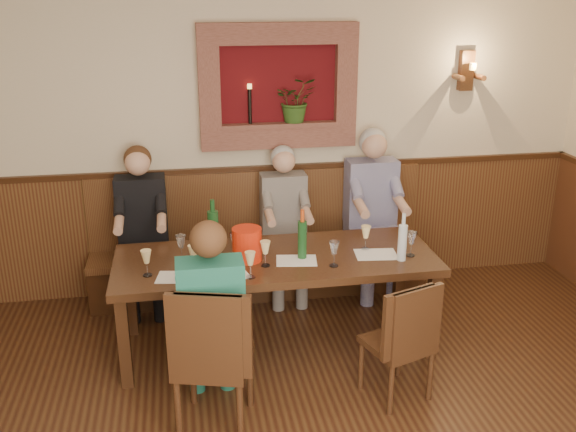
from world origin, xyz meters
name	(u,v)px	position (x,y,z in m)	size (l,w,h in m)	color
room_shell	(342,180)	(0.00, 0.00, 1.89)	(6.04, 6.04, 2.82)	beige
wall_niche	(283,92)	(0.24, 2.94, 1.81)	(1.36, 0.30, 1.06)	#530B0F
wall_sconce	(467,72)	(1.90, 2.93, 1.94)	(0.25, 0.20, 0.35)	#4C2515
dining_table	(276,266)	(0.00, 1.85, 0.68)	(2.40, 0.90, 0.75)	#341B0F
bench	(260,259)	(0.00, 2.79, 0.33)	(3.00, 0.45, 1.11)	#381E0F
chair_near_left	(214,385)	(-0.54, 0.95, 0.29)	(0.55, 0.55, 1.01)	#341B0F
chair_near_right	(397,363)	(0.71, 1.05, 0.25)	(0.49, 0.49, 0.88)	#341B0F
person_bench_left	(144,244)	(-1.01, 2.69, 0.59)	(0.42, 0.51, 1.42)	black
person_bench_mid	(285,237)	(0.21, 2.69, 0.57)	(0.40, 0.49, 1.37)	#615C59
person_bench_right	(372,226)	(1.01, 2.69, 0.62)	(0.45, 0.55, 1.50)	navy
person_chair_front	(212,337)	(-0.53, 1.07, 0.57)	(0.40, 0.49, 1.39)	#1A5C5B
spittoon_bucket	(247,244)	(-0.22, 1.83, 0.87)	(0.22, 0.22, 0.25)	red
wine_bottle_green_a	(302,239)	(0.19, 1.80, 0.90)	(0.09, 0.09, 0.38)	#19471E
wine_bottle_green_b	(213,232)	(-0.45, 1.98, 0.93)	(0.11, 0.11, 0.43)	#19471E
water_bottle	(402,241)	(0.91, 1.63, 0.90)	(0.09, 0.09, 0.36)	silver
tasting_sheet_a	(178,277)	(-0.73, 1.61, 0.75)	(0.29, 0.20, 0.00)	white
tasting_sheet_b	(296,260)	(0.14, 1.75, 0.75)	(0.30, 0.21, 0.00)	white
tasting_sheet_c	(376,254)	(0.75, 1.76, 0.75)	(0.31, 0.22, 0.00)	white
tasting_sheet_d	(230,276)	(-0.37, 1.57, 0.75)	(0.25, 0.18, 0.00)	white
wine_glass_0	(411,244)	(1.00, 1.69, 0.85)	(0.08, 0.08, 0.19)	white
wine_glass_1	(250,265)	(-0.23, 1.52, 0.85)	(0.08, 0.08, 0.19)	#FFE398
wine_glass_2	(334,254)	(0.39, 1.61, 0.85)	(0.08, 0.08, 0.19)	white
wine_glass_3	(265,254)	(-0.10, 1.70, 0.85)	(0.08, 0.08, 0.19)	#FFE398
wine_glass_4	(147,263)	(-0.94, 1.68, 0.85)	(0.08, 0.08, 0.19)	#FFE398
wine_glass_5	(366,238)	(0.70, 1.87, 0.85)	(0.08, 0.08, 0.19)	#FFE398
wine_glass_6	(194,258)	(-0.61, 1.71, 0.85)	(0.08, 0.08, 0.19)	#FFE398
wine_glass_7	(181,247)	(-0.70, 1.92, 0.85)	(0.08, 0.08, 0.19)	white
wine_glass_8	(235,245)	(-0.30, 1.90, 0.85)	(0.08, 0.08, 0.19)	white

